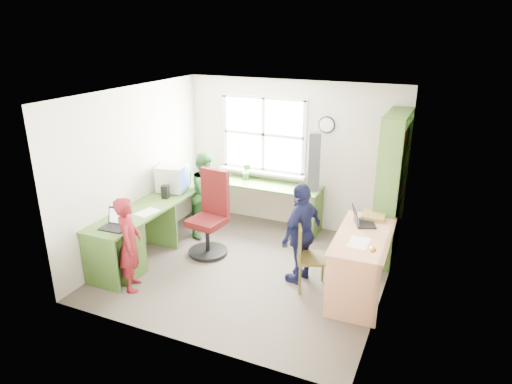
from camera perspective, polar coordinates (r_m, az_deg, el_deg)
room at (r=5.99m, az=-0.50°, el=1.03°), size 3.64×3.44×2.44m
l_desk at (r=6.60m, az=-12.38°, el=-4.72°), size 2.38×2.95×0.75m
right_desk at (r=5.77m, az=13.19°, el=-7.18°), size 0.69×1.41×0.80m
bookshelf at (r=6.65m, az=16.49°, el=0.16°), size 0.30×1.02×2.10m
swivel_chair at (r=6.68m, az=-5.72°, el=-3.31°), size 0.64×0.64×1.24m
wooden_chair at (r=5.80m, az=6.42°, el=-7.72°), size 0.50×0.50×0.88m
crt_monitor at (r=7.15m, az=-10.40°, el=1.68°), size 0.47×0.44×0.41m
laptop_left at (r=6.10m, az=-17.05°, el=-3.74°), size 0.35×0.30×0.23m
laptop_right at (r=5.94m, az=13.00°, el=-3.45°), size 0.37×0.40×0.22m
speaker_a at (r=6.91m, az=-11.27°, el=0.02°), size 0.12×0.12×0.20m
speaker_b at (r=7.44m, az=-8.63°, el=1.60°), size 0.10×0.10×0.18m
cd_tower at (r=7.07m, az=7.25°, el=3.78°), size 0.23×0.21×0.91m
game_box at (r=6.16m, az=14.48°, el=-2.95°), size 0.30×0.30×0.06m
paper_a at (r=6.47m, az=-13.45°, el=-2.49°), size 0.27×0.35×0.00m
paper_b at (r=5.45m, az=12.69°, el=-6.21°), size 0.23×0.32×0.00m
potted_plant at (r=7.59m, az=-1.20°, el=2.58°), size 0.16×0.13×0.28m
person_red at (r=5.92m, az=-15.55°, el=-6.28°), size 0.48×0.54×1.24m
person_green at (r=7.24m, az=-6.10°, el=-0.26°), size 0.56×0.69×1.34m
person_navy at (r=5.89m, az=5.74°, el=-5.13°), size 0.53×0.85×1.35m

